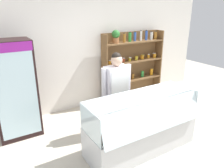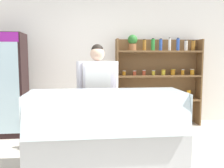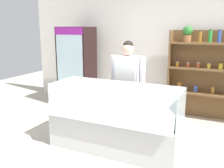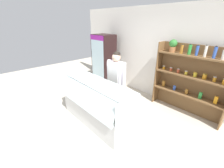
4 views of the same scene
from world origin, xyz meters
TOP-DOWN VIEW (x-y plane):
  - back_wall at (0.00, 2.25)m, footprint 6.80×0.10m
  - drinks_fridge at (-1.90, 1.66)m, footprint 0.75×0.59m
  - shelving_unit at (1.04, 2.01)m, footprint 1.76×0.29m
  - deli_display_case at (-0.19, 0.03)m, footprint 1.95×0.76m
  - shop_clerk at (-0.26, 0.71)m, footprint 0.63×0.25m

SIDE VIEW (x-z plane):
  - deli_display_case at x=-0.19m, z-range -0.19..0.82m
  - drinks_fridge at x=-1.90m, z-range 0.00..1.85m
  - shop_clerk at x=-0.26m, z-range 0.15..1.76m
  - shelving_unit at x=1.04m, z-range 0.09..1.95m
  - back_wall at x=0.00m, z-range 0.00..2.70m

